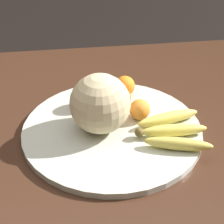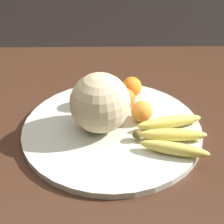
# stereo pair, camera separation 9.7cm
# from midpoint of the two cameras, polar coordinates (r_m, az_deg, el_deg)

# --- Properties ---
(kitchen_table) EXTENTS (1.36, 1.18, 0.73)m
(kitchen_table) POSITION_cam_midpoint_polar(r_m,az_deg,el_deg) (1.03, -6.36, -8.54)
(kitchen_table) COLOR #3D2316
(kitchen_table) RESTS_ON ground_plane
(fruit_bowl) EXTENTS (0.48, 0.48, 0.02)m
(fruit_bowl) POSITION_cam_midpoint_polar(r_m,az_deg,el_deg) (1.00, -2.77, -2.82)
(fruit_bowl) COLOR beige
(fruit_bowl) RESTS_ON kitchen_table
(melon) EXTENTS (0.16, 0.16, 0.16)m
(melon) POSITION_cam_midpoint_polar(r_m,az_deg,el_deg) (0.95, -4.75, 1.17)
(melon) COLOR beige
(melon) RESTS_ON fruit_bowl
(banana_bunch) EXTENTS (0.19, 0.18, 0.03)m
(banana_bunch) POSITION_cam_midpoint_polar(r_m,az_deg,el_deg) (0.96, 6.37, -2.83)
(banana_bunch) COLOR brown
(banana_bunch) RESTS_ON fruit_bowl
(orange_front_left) EXTENTS (0.06, 0.06, 0.06)m
(orange_front_left) POSITION_cam_midpoint_polar(r_m,az_deg,el_deg) (1.07, -6.91, 1.93)
(orange_front_left) COLOR orange
(orange_front_left) RESTS_ON fruit_bowl
(orange_front_right) EXTENTS (0.06, 0.06, 0.06)m
(orange_front_right) POSITION_cam_midpoint_polar(r_m,az_deg,el_deg) (1.06, -1.31, 2.04)
(orange_front_right) COLOR orange
(orange_front_right) RESTS_ON fruit_bowl
(orange_mid_center) EXTENTS (0.06, 0.06, 0.06)m
(orange_mid_center) POSITION_cam_midpoint_polar(r_m,az_deg,el_deg) (1.11, -3.81, 3.62)
(orange_mid_center) COLOR orange
(orange_mid_center) RESTS_ON fruit_bowl
(orange_back_left) EXTENTS (0.06, 0.06, 0.06)m
(orange_back_left) POSITION_cam_midpoint_polar(r_m,az_deg,el_deg) (1.12, -0.50, 3.93)
(orange_back_left) COLOR orange
(orange_back_left) RESTS_ON fruit_bowl
(orange_back_right) EXTENTS (0.06, 0.06, 0.06)m
(orange_back_right) POSITION_cam_midpoint_polar(r_m,az_deg,el_deg) (1.01, 1.53, 0.29)
(orange_back_right) COLOR orange
(orange_back_right) RESTS_ON fruit_bowl
(produce_tag) EXTENTS (0.07, 0.06, 0.00)m
(produce_tag) POSITION_cam_midpoint_polar(r_m,az_deg,el_deg) (1.07, -4.35, 0.60)
(produce_tag) COLOR white
(produce_tag) RESTS_ON fruit_bowl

